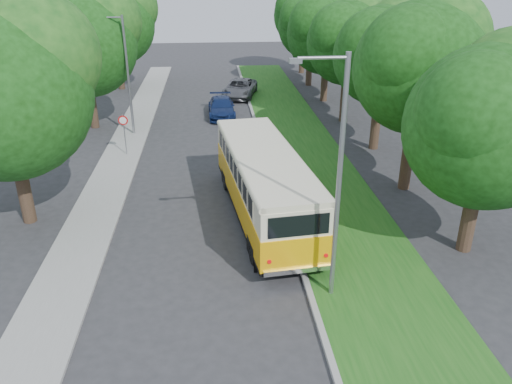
{
  "coord_description": "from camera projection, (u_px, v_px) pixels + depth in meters",
  "views": [
    {
      "loc": [
        0.54,
        -16.07,
        10.09
      ],
      "look_at": [
        2.26,
        2.87,
        1.5
      ],
      "focal_mm": 35.0,
      "sensor_mm": 36.0,
      "label": 1
    }
  ],
  "objects": [
    {
      "name": "treeline",
      "position": [
        249.0,
        36.0,
        32.84
      ],
      "size": [
        24.27,
        41.91,
        9.46
      ],
      "color": "#332319",
      "rests_on": "ground"
    },
    {
      "name": "sidewalk",
      "position": [
        98.0,
        207.0,
        22.81
      ],
      "size": [
        2.2,
        70.0,
        0.12
      ],
      "primitive_type": "cube",
      "color": "gray",
      "rests_on": "ground"
    },
    {
      "name": "car_white",
      "position": [
        249.0,
        134.0,
        30.57
      ],
      "size": [
        2.37,
        4.71,
        1.48
      ],
      "primitive_type": "imported",
      "rotation": [
        0.0,
        0.0,
        0.19
      ],
      "color": "silver",
      "rests_on": "ground"
    },
    {
      "name": "warning_sign",
      "position": [
        124.0,
        128.0,
        28.49
      ],
      "size": [
        0.56,
        0.1,
        2.5
      ],
      "color": "gray",
      "rests_on": "ground"
    },
    {
      "name": "ground",
      "position": [
        203.0,
        262.0,
        18.69
      ],
      "size": [
        120.0,
        120.0,
        0.0
      ],
      "primitive_type": "plane",
      "color": "#2D2D30",
      "rests_on": "ground"
    },
    {
      "name": "grass_verge",
      "position": [
        329.0,
        198.0,
        23.7
      ],
      "size": [
        4.5,
        70.0,
        0.13
      ],
      "primitive_type": "cube",
      "color": "#1A5416",
      "rests_on": "ground"
    },
    {
      "name": "car_silver",
      "position": [
        245.0,
        159.0,
        26.9
      ],
      "size": [
        1.94,
        3.89,
        1.27
      ],
      "primitive_type": "imported",
      "rotation": [
        0.0,
        0.0,
        -0.12
      ],
      "color": "silver",
      "rests_on": "ground"
    },
    {
      "name": "curb",
      "position": [
        280.0,
        200.0,
        23.5
      ],
      "size": [
        0.2,
        70.0,
        0.15
      ],
      "primitive_type": "cube",
      "color": "gray",
      "rests_on": "ground"
    },
    {
      "name": "car_blue",
      "position": [
        222.0,
        107.0,
        36.67
      ],
      "size": [
        1.96,
        4.69,
        1.35
      ],
      "primitive_type": "imported",
      "rotation": [
        0.0,
        0.0,
        0.01
      ],
      "color": "navy",
      "rests_on": "ground"
    },
    {
      "name": "car_grey",
      "position": [
        240.0,
        88.0,
        42.23
      ],
      "size": [
        3.53,
        5.64,
        1.45
      ],
      "primitive_type": "imported",
      "rotation": [
        0.0,
        0.0,
        -0.23
      ],
      "color": "#56575D",
      "rests_on": "ground"
    },
    {
      "name": "vintage_bus",
      "position": [
        265.0,
        186.0,
        21.3
      ],
      "size": [
        3.87,
        10.79,
        3.14
      ],
      "primitive_type": null,
      "rotation": [
        0.0,
        0.0,
        0.11
      ],
      "color": "#FFB108",
      "rests_on": "ground"
    },
    {
      "name": "lamppost_near",
      "position": [
        336.0,
        176.0,
        14.97
      ],
      "size": [
        1.71,
        0.16,
        8.0
      ],
      "color": "gray",
      "rests_on": "ground"
    },
    {
      "name": "lamppost_far",
      "position": [
        126.0,
        72.0,
        31.13
      ],
      "size": [
        1.71,
        0.16,
        7.5
      ],
      "color": "gray",
      "rests_on": "ground"
    }
  ]
}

